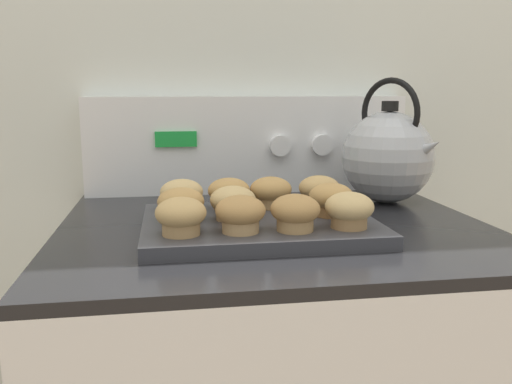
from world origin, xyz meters
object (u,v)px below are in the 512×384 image
at_px(muffin_pan, 259,225).
at_px(muffin_r1_c0, 181,205).
at_px(muffin_r2_c2, 274,192).
at_px(muffin_r0_c1, 240,214).
at_px(muffin_r1_c3, 331,199).
at_px(muffin_r2_c0, 182,195).
at_px(tea_kettle, 388,155).
at_px(muffin_r0_c2, 295,212).
at_px(muffin_r0_c0, 181,216).
at_px(muffin_r2_c3, 319,190).
at_px(muffin_r1_c1, 233,203).
at_px(muffin_r0_c3, 349,210).
at_px(muffin_r2_c1, 229,193).

height_order(muffin_pan, muffin_r1_c0, muffin_r1_c0).
bearing_deg(muffin_r2_c2, muffin_r1_c0, -153.11).
relative_size(muffin_r0_c1, muffin_r1_c3, 1.00).
height_order(muffin_r2_c0, tea_kettle, tea_kettle).
relative_size(muffin_r0_c1, muffin_r0_c2, 1.00).
distance_m(muffin_r2_c0, muffin_r2_c2, 0.16).
height_order(muffin_r0_c0, muffin_r2_c3, same).
bearing_deg(muffin_r2_c0, tea_kettle, 14.84).
bearing_deg(muffin_r2_c3, muffin_r1_c1, -153.84).
distance_m(muffin_r0_c1, muffin_r2_c3, 0.23).
height_order(muffin_pan, tea_kettle, tea_kettle).
distance_m(muffin_r1_c0, tea_kettle, 0.47).
relative_size(muffin_r1_c0, muffin_r2_c2, 1.00).
bearing_deg(muffin_r1_c3, muffin_r0_c2, -133.40).
height_order(muffin_r2_c2, muffin_r2_c3, same).
bearing_deg(muffin_pan, muffin_r0_c2, -64.12).
distance_m(muffin_r1_c0, muffin_r2_c0, 0.08).
distance_m(muffin_r0_c2, muffin_r1_c3, 0.12).
distance_m(muffin_pan, muffin_r0_c1, 0.10).
distance_m(muffin_r0_c0, muffin_r0_c3, 0.25).
relative_size(muffin_r1_c1, muffin_r2_c0, 1.00).
bearing_deg(muffin_pan, muffin_r1_c3, 0.70).
distance_m(muffin_r2_c1, muffin_r2_c2, 0.08).
height_order(muffin_r2_c0, muffin_r2_c2, same).
bearing_deg(muffin_r0_c3, muffin_r0_c0, -179.89).
relative_size(muffin_r0_c0, muffin_r2_c0, 1.00).
xyz_separation_m(muffin_r0_c3, muffin_r1_c0, (-0.25, 0.08, 0.00)).
relative_size(muffin_r0_c2, muffin_r2_c3, 1.00).
bearing_deg(muffin_r0_c3, muffin_r0_c2, -177.49).
bearing_deg(muffin_pan, muffin_r1_c0, -178.87).
height_order(muffin_r0_c3, tea_kettle, tea_kettle).
bearing_deg(muffin_r1_c0, muffin_r2_c3, 18.51).
xyz_separation_m(muffin_pan, muffin_r0_c2, (0.04, -0.08, 0.04)).
distance_m(muffin_r1_c3, muffin_r2_c0, 0.26).
relative_size(muffin_r0_c2, muffin_r0_c3, 1.00).
distance_m(muffin_pan, muffin_r0_c0, 0.16).
xyz_separation_m(muffin_r0_c2, muffin_r1_c3, (0.08, 0.09, 0.00)).
relative_size(muffin_r0_c3, muffin_r2_c2, 1.00).
bearing_deg(muffin_r1_c3, muffin_r2_c3, 88.51).
xyz_separation_m(muffin_r0_c0, muffin_r1_c3, (0.25, 0.08, 0.00)).
height_order(muffin_r0_c0, muffin_r0_c2, same).
xyz_separation_m(muffin_r0_c3, muffin_r2_c3, (-0.00, 0.16, 0.00)).
height_order(muffin_r0_c3, muffin_r1_c0, same).
bearing_deg(tea_kettle, muffin_pan, -147.37).
bearing_deg(muffin_r0_c3, muffin_r1_c0, 162.65).
bearing_deg(muffin_r2_c2, muffin_pan, -116.43).
bearing_deg(muffin_r1_c3, muffin_r0_c1, -153.19).
height_order(muffin_r2_c0, muffin_r2_c1, same).
relative_size(muffin_r0_c1, muffin_r2_c2, 1.00).
bearing_deg(muffin_r1_c3, muffin_r2_c0, 162.09).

